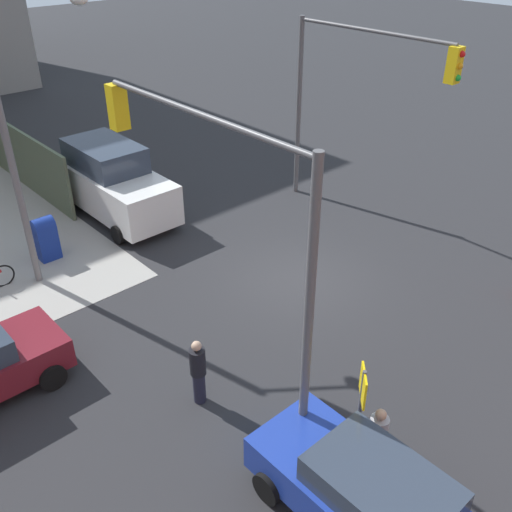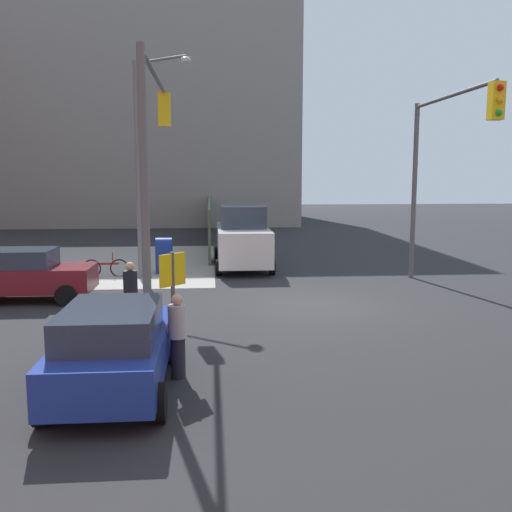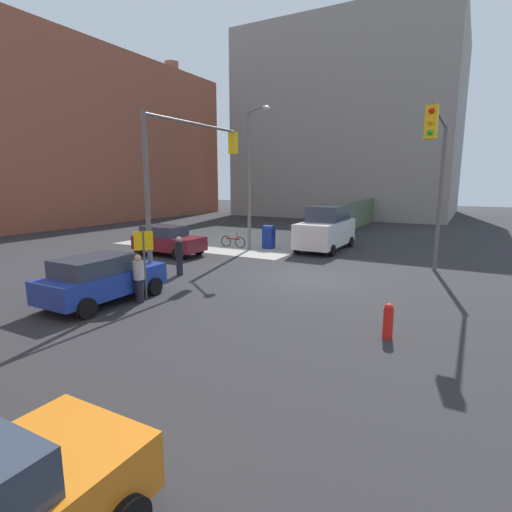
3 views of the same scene
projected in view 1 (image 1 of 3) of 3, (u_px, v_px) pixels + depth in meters
ground_plane at (297, 279)px, 17.21m from camera, size 120.00×120.00×0.00m
traffic_signal_nw_corner at (220, 208)px, 10.88m from camera, size 6.26×0.36×6.50m
traffic_signal_se_corner at (353, 84)px, 18.68m from camera, size 6.26×0.36×6.50m
street_lamp_corner at (18, 128)px, 14.76m from camera, size 1.87×2.16×8.00m
warning_sign_two_way at (361, 402)px, 10.69m from camera, size 0.48×0.48×2.40m
mailbox_blue at (45, 237)px, 17.88m from camera, size 0.56×0.64×1.43m
hatchback_blue at (366, 495)px, 9.89m from camera, size 4.26×2.02×1.62m
van_white_delivery at (113, 182)px, 20.25m from camera, size 5.40×2.32×2.62m
pedestrian_crossing at (377, 440)px, 10.91m from camera, size 0.36×0.36×1.65m
pedestrian_waiting at (198, 371)px, 12.50m from camera, size 0.36×0.36×1.70m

